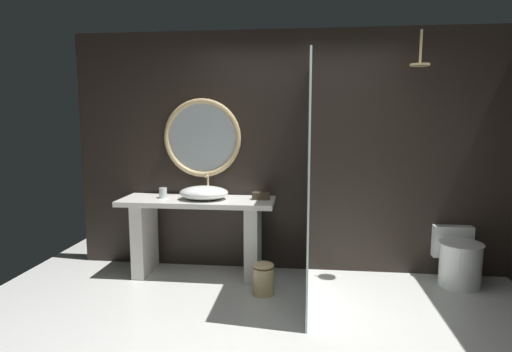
# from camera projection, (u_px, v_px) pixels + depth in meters

# --- Properties ---
(back_wall_panel) EXTENTS (4.80, 0.10, 2.60)m
(back_wall_panel) POSITION_uv_depth(u_px,v_px,m) (291.00, 153.00, 4.62)
(back_wall_panel) COLOR black
(back_wall_panel) RESTS_ON ground_plane
(vanity_counter) EXTENTS (1.62, 0.55, 0.83)m
(vanity_counter) POSITION_uv_depth(u_px,v_px,m) (198.00, 227.00, 4.49)
(vanity_counter) COLOR silver
(vanity_counter) RESTS_ON ground_plane
(vessel_sink) EXTENTS (0.51, 0.42, 0.24)m
(vessel_sink) POSITION_uv_depth(u_px,v_px,m) (204.00, 193.00, 4.42)
(vessel_sink) COLOR white
(vessel_sink) RESTS_ON vanity_counter
(tumbler_cup) EXTENTS (0.08, 0.08, 0.11)m
(tumbler_cup) POSITION_uv_depth(u_px,v_px,m) (163.00, 193.00, 4.49)
(tumbler_cup) COLOR silver
(tumbler_cup) RESTS_ON vanity_counter
(tissue_box) EXTENTS (0.18, 0.10, 0.07)m
(tissue_box) POSITION_uv_depth(u_px,v_px,m) (261.00, 196.00, 4.41)
(tissue_box) COLOR #3D3323
(tissue_box) RESTS_ON vanity_counter
(round_wall_mirror) EXTENTS (0.86, 0.06, 0.86)m
(round_wall_mirror) POSITION_uv_depth(u_px,v_px,m) (202.00, 138.00, 4.62)
(round_wall_mirror) COLOR #D6B77F
(shower_glass_panel) EXTENTS (0.02, 1.44, 2.19)m
(shower_glass_panel) POSITION_uv_depth(u_px,v_px,m) (308.00, 182.00, 3.87)
(shower_glass_panel) COLOR silver
(shower_glass_panel) RESTS_ON ground_plane
(rain_shower_head) EXTENTS (0.18, 0.18, 0.33)m
(rain_shower_head) POSITION_uv_depth(u_px,v_px,m) (420.00, 61.00, 4.00)
(rain_shower_head) COLOR #D6B77F
(toilet) EXTENTS (0.42, 0.62, 0.55)m
(toilet) POSITION_uv_depth(u_px,v_px,m) (458.00, 257.00, 4.29)
(toilet) COLOR white
(toilet) RESTS_ON ground_plane
(waste_bin) EXTENTS (0.20, 0.20, 0.32)m
(waste_bin) POSITION_uv_depth(u_px,v_px,m) (264.00, 278.00, 4.03)
(waste_bin) COLOR #D6B77F
(waste_bin) RESTS_ON ground_plane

